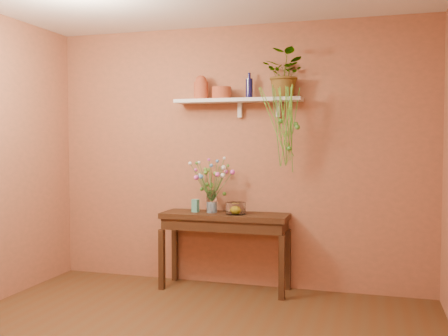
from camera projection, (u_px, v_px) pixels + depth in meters
The scene contains 13 objects.
room at pixel (159, 165), 3.41m from camera, with size 4.04×4.04×2.70m.
sideboard at pixel (225, 224), 5.16m from camera, with size 1.29×0.41×0.78m.
wall_shelf at pixel (239, 101), 5.16m from camera, with size 1.30×0.24×0.19m.
terracotta_jug at pixel (201, 88), 5.26m from camera, with size 0.16×0.16×0.25m.
terracotta_pot at pixel (222, 93), 5.19m from camera, with size 0.20×0.20×0.12m, color #A03D2A.
blue_bottle at pixel (249, 88), 5.15m from camera, with size 0.08×0.08×0.26m.
spider_plant at pixel (286, 74), 5.01m from camera, with size 0.42×0.36×0.46m, color #428028.
plant_fronds at pixel (287, 125), 4.88m from camera, with size 0.39×0.43×0.82m.
glass_vase at pixel (212, 203), 5.20m from camera, with size 0.11×0.11×0.23m.
bouquet at pixel (212, 176), 5.20m from camera, with size 0.45×0.52×0.46m.
glass_bowl at pixel (236, 209), 5.08m from camera, with size 0.20×0.20×0.12m.
lemon at pixel (236, 210), 5.06m from camera, with size 0.08×0.08×0.08m, color yellow.
carton at pixel (195, 206), 5.23m from camera, with size 0.07×0.05×0.13m, color teal.
Camera 1 is at (1.38, -3.15, 1.51)m, focal length 40.98 mm.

